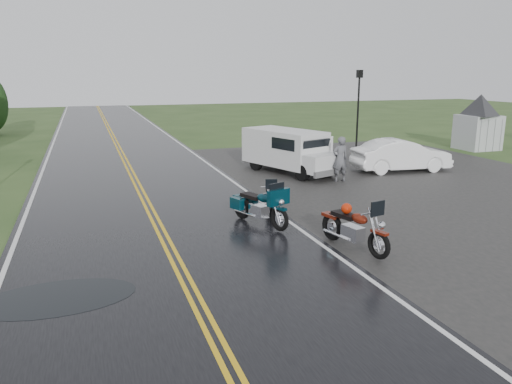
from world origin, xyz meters
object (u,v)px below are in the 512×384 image
at_px(visitor_center, 480,108).
at_px(motorcycle_silver, 271,201).
at_px(motorcycle_red, 380,234).
at_px(lamp_post_far_right, 358,110).
at_px(person_at_van, 340,160).
at_px(van_white, 303,158).
at_px(motorcycle_teal, 280,210).
at_px(sedan_white, 401,156).

bearing_deg(visitor_center, motorcycle_silver, -149.79).
distance_m(motorcycle_red, lamp_post_far_right, 18.06).
distance_m(visitor_center, lamp_post_far_right, 7.16).
xyz_separation_m(visitor_center, person_at_van, (-11.99, -5.47, -1.47)).
bearing_deg(visitor_center, van_white, -159.81).
bearing_deg(motorcycle_teal, visitor_center, 12.06).
relative_size(motorcycle_silver, van_white, 0.40).
height_order(visitor_center, van_white, visitor_center).
bearing_deg(visitor_center, motorcycle_teal, -146.88).
bearing_deg(person_at_van, motorcycle_red, 68.15).
relative_size(motorcycle_red, motorcycle_silver, 1.18).
height_order(van_white, person_at_van, van_white).
height_order(van_white, lamp_post_far_right, lamp_post_far_right).
bearing_deg(lamp_post_far_right, motorcycle_silver, -129.72).
bearing_deg(sedan_white, van_white, 101.18).
bearing_deg(person_at_van, motorcycle_silver, 42.78).
xyz_separation_m(motorcycle_red, person_at_van, (3.40, 8.30, 0.23)).
height_order(visitor_center, motorcycle_teal, visitor_center).
height_order(sedan_white, lamp_post_far_right, lamp_post_far_right).
bearing_deg(motorcycle_teal, lamp_post_far_right, 31.50).
xyz_separation_m(sedan_white, lamp_post_far_right, (1.44, 6.47, 1.58)).
xyz_separation_m(visitor_center, lamp_post_far_right, (-6.85, 2.06, -0.09)).
bearing_deg(motorcycle_red, motorcycle_silver, 93.23).
bearing_deg(motorcycle_red, motorcycle_teal, 104.46).
height_order(motorcycle_silver, sedan_white, sedan_white).
distance_m(motorcycle_silver, van_white, 5.69).
distance_m(motorcycle_red, person_at_van, 8.97).
xyz_separation_m(motorcycle_teal, person_at_van, (4.84, 5.51, 0.24)).
bearing_deg(sedan_white, person_at_van, 111.38).
height_order(motorcycle_red, lamp_post_far_right, lamp_post_far_right).
bearing_deg(visitor_center, motorcycle_red, -138.18).
bearing_deg(motorcycle_red, lamp_post_far_right, 48.78).
bearing_deg(van_white, motorcycle_red, -122.70).
distance_m(visitor_center, person_at_van, 13.27).
relative_size(visitor_center, motorcycle_silver, 8.01).
bearing_deg(visitor_center, lamp_post_far_right, 163.29).
distance_m(van_white, sedan_white, 5.16).
bearing_deg(person_at_van, sedan_white, -163.50).
height_order(visitor_center, motorcycle_red, visitor_center).
bearing_deg(motorcycle_silver, motorcycle_teal, -82.95).
bearing_deg(van_white, lamp_post_far_right, 26.64).
xyz_separation_m(motorcycle_red, sedan_white, (7.10, 9.36, 0.03)).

